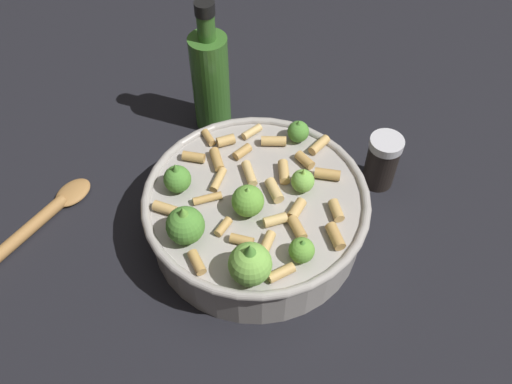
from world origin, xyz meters
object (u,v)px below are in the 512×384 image
cooking_pan (255,212)px  wooden_spoon (21,236)px  pepper_shaker (382,161)px  olive_oil_bottle (210,79)px

cooking_pan → wooden_spoon: bearing=-11.6°
pepper_shaker → wooden_spoon: bearing=-2.2°
olive_oil_bottle → wooden_spoon: size_ratio=0.95×
wooden_spoon → olive_oil_bottle: bearing=-151.0°
wooden_spoon → cooking_pan: bearing=168.4°
pepper_shaker → olive_oil_bottle: olive_oil_bottle is taller
cooking_pan → pepper_shaker: size_ratio=3.41×
pepper_shaker → wooden_spoon: size_ratio=0.38×
cooking_pan → pepper_shaker: (-0.18, -0.04, -0.00)m
cooking_pan → pepper_shaker: 0.18m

